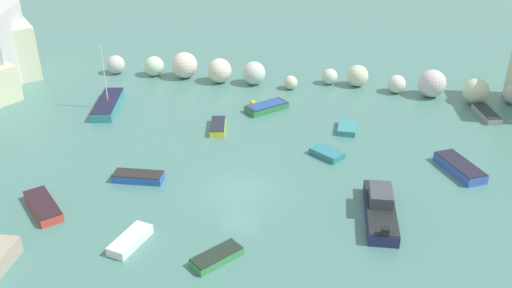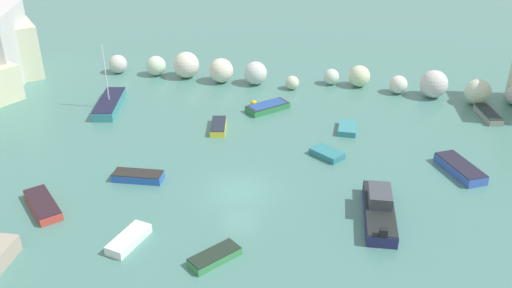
# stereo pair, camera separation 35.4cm
# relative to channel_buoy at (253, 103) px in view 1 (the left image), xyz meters

# --- Properties ---
(cove_water) EXTENTS (160.00, 160.00, 0.00)m
(cove_water) POSITION_rel_channel_buoy_xyz_m (2.29, -13.58, -0.28)
(cove_water) COLOR #487F75
(cove_water) RESTS_ON ground
(rock_breakwater) EXTENTS (39.41, 4.12, 2.55)m
(rock_breakwater) POSITION_rel_channel_buoy_xyz_m (3.29, 5.52, 0.81)
(rock_breakwater) COLOR beige
(rock_breakwater) RESTS_ON ground
(channel_buoy) EXTENTS (0.56, 0.56, 0.56)m
(channel_buoy) POSITION_rel_channel_buoy_xyz_m (0.00, 0.00, 0.00)
(channel_buoy) COLOR gold
(channel_buoy) RESTS_ON cove_water
(moored_boat_0) EXTENTS (3.82, 3.65, 0.57)m
(moored_boat_0) POSITION_rel_channel_buoy_xyz_m (-9.01, -18.38, 0.01)
(moored_boat_0) COLOR #CB4136
(moored_boat_0) RESTS_ON cove_water
(moored_boat_1) EXTENTS (3.18, 6.22, 5.63)m
(moored_boat_1) POSITION_rel_channel_buoy_xyz_m (-12.11, -3.23, 0.13)
(moored_boat_1) COLOR teal
(moored_boat_1) RESTS_ON cove_water
(moored_boat_2) EXTENTS (3.36, 4.25, 0.68)m
(moored_boat_2) POSITION_rel_channel_buoy_xyz_m (16.53, -7.85, 0.06)
(moored_boat_2) COLOR #395CBB
(moored_boat_2) RESTS_ON cove_water
(moored_boat_3) EXTENTS (2.68, 2.39, 0.47)m
(moored_boat_3) POSITION_rel_channel_buoy_xyz_m (7.33, -7.65, -0.05)
(moored_boat_3) COLOR teal
(moored_boat_3) RESTS_ON cove_water
(moored_boat_4) EXTENTS (2.64, 2.99, 0.49)m
(moored_boat_4) POSITION_rel_channel_buoy_xyz_m (2.79, -20.63, -0.04)
(moored_boat_4) COLOR #3D8A4E
(moored_boat_4) RESTS_ON cove_water
(moored_boat_5) EXTENTS (2.28, 6.10, 1.55)m
(moored_boat_5) POSITION_rel_channel_buoy_xyz_m (11.26, -14.46, 0.29)
(moored_boat_5) COLOR navy
(moored_boat_5) RESTS_ON cove_water
(moored_boat_6) EXTENTS (2.03, 3.72, 0.54)m
(moored_boat_6) POSITION_rel_channel_buoy_xyz_m (19.68, 2.23, -0.01)
(moored_boat_6) COLOR gray
(moored_boat_6) RESTS_ON cove_water
(moored_boat_7) EXTENTS (1.44, 2.50, 0.45)m
(moored_boat_7) POSITION_rel_channel_buoy_xyz_m (8.43, -3.02, -0.05)
(moored_boat_7) COLOR teal
(moored_boat_7) RESTS_ON cove_water
(moored_boat_8) EXTENTS (1.80, 3.22, 0.52)m
(moored_boat_8) POSITION_rel_channel_buoy_xyz_m (-1.67, -5.14, -0.02)
(moored_boat_8) COLOR yellow
(moored_boat_8) RESTS_ON cove_water
(moored_boat_9) EXTENTS (3.65, 3.77, 0.57)m
(moored_boat_9) POSITION_rel_channel_buoy_xyz_m (1.39, -0.57, 0.02)
(moored_boat_9) COLOR #2E8347
(moored_boat_9) RESTS_ON cove_water
(moored_boat_10) EXTENTS (3.45, 1.51, 0.57)m
(moored_boat_10) POSITION_rel_channel_buoy_xyz_m (-4.69, -13.86, 0.01)
(moored_boat_10) COLOR blue
(moored_boat_10) RESTS_ON cove_water
(moored_boat_11) EXTENTS (1.70, 3.05, 0.54)m
(moored_boat_11) POSITION_rel_channel_buoy_xyz_m (-2.34, -20.34, -0.01)
(moored_boat_11) COLOR white
(moored_boat_11) RESTS_ON cove_water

